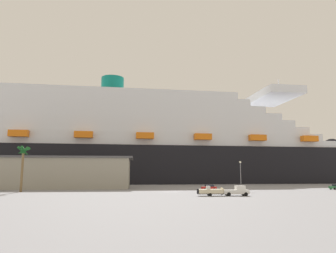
{
  "coord_description": "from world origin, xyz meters",
  "views": [
    {
      "loc": [
        -10.31,
        -86.08,
        4.72
      ],
      "look_at": [
        4.19,
        42.51,
        24.08
      ],
      "focal_mm": 34.02,
      "sensor_mm": 36.0,
      "label": 1
    }
  ],
  "objects_px": {
    "small_boat_on_trailer": "(214,191)",
    "parked_car_red_hatchback": "(209,187)",
    "palm_tree": "(23,156)",
    "parked_car_white_van": "(11,186)",
    "cruise_ship": "(164,147)",
    "street_lamp": "(241,172)",
    "pickup_truck": "(237,191)"
  },
  "relations": [
    {
      "from": "pickup_truck",
      "to": "street_lamp",
      "type": "distance_m",
      "value": 21.45
    },
    {
      "from": "street_lamp",
      "to": "parked_car_red_hatchback",
      "type": "bearing_deg",
      "value": 147.6
    },
    {
      "from": "cruise_ship",
      "to": "small_boat_on_trailer",
      "type": "height_order",
      "value": "cruise_ship"
    },
    {
      "from": "pickup_truck",
      "to": "palm_tree",
      "type": "relative_size",
      "value": 0.46
    },
    {
      "from": "pickup_truck",
      "to": "palm_tree",
      "type": "height_order",
      "value": "palm_tree"
    },
    {
      "from": "street_lamp",
      "to": "cruise_ship",
      "type": "bearing_deg",
      "value": 101.28
    },
    {
      "from": "palm_tree",
      "to": "parked_car_white_van",
      "type": "bearing_deg",
      "value": 116.75
    },
    {
      "from": "parked_car_red_hatchback",
      "to": "parked_car_white_van",
      "type": "bearing_deg",
      "value": 167.5
    },
    {
      "from": "cruise_ship",
      "to": "street_lamp",
      "type": "xyz_separation_m",
      "value": [
        14.6,
        -73.19,
        -13.12
      ]
    },
    {
      "from": "street_lamp",
      "to": "parked_car_white_van",
      "type": "distance_m",
      "value": 71.14
    },
    {
      "from": "pickup_truck",
      "to": "small_boat_on_trailer",
      "type": "height_order",
      "value": "pickup_truck"
    },
    {
      "from": "street_lamp",
      "to": "parked_car_red_hatchback",
      "type": "relative_size",
      "value": 1.9
    },
    {
      "from": "pickup_truck",
      "to": "street_lamp",
      "type": "height_order",
      "value": "street_lamp"
    },
    {
      "from": "street_lamp",
      "to": "pickup_truck",
      "type": "bearing_deg",
      "value": -111.77
    },
    {
      "from": "small_boat_on_trailer",
      "to": "parked_car_red_hatchback",
      "type": "distance_m",
      "value": 24.9
    },
    {
      "from": "palm_tree",
      "to": "street_lamp",
      "type": "height_order",
      "value": "palm_tree"
    },
    {
      "from": "street_lamp",
      "to": "small_boat_on_trailer",
      "type": "bearing_deg",
      "value": -123.81
    },
    {
      "from": "cruise_ship",
      "to": "parked_car_red_hatchback",
      "type": "bearing_deg",
      "value": -84.48
    },
    {
      "from": "parked_car_red_hatchback",
      "to": "street_lamp",
      "type": "bearing_deg",
      "value": -32.4
    },
    {
      "from": "pickup_truck",
      "to": "parked_car_red_hatchback",
      "type": "relative_size",
      "value": 1.29
    },
    {
      "from": "small_boat_on_trailer",
      "to": "parked_car_red_hatchback",
      "type": "height_order",
      "value": "small_boat_on_trailer"
    },
    {
      "from": "small_boat_on_trailer",
      "to": "parked_car_red_hatchback",
      "type": "relative_size",
      "value": 1.67
    },
    {
      "from": "cruise_ship",
      "to": "parked_car_red_hatchback",
      "type": "relative_size",
      "value": 53.01
    },
    {
      "from": "pickup_truck",
      "to": "palm_tree",
      "type": "xyz_separation_m",
      "value": [
        -52.23,
        21.1,
        8.46
      ]
    },
    {
      "from": "palm_tree",
      "to": "parked_car_white_van",
      "type": "distance_m",
      "value": 20.83
    },
    {
      "from": "parked_car_red_hatchback",
      "to": "parked_car_white_van",
      "type": "distance_m",
      "value": 61.98
    },
    {
      "from": "pickup_truck",
      "to": "parked_car_white_van",
      "type": "distance_m",
      "value": 71.67
    },
    {
      "from": "street_lamp",
      "to": "parked_car_red_hatchback",
      "type": "xyz_separation_m",
      "value": [
        -8.03,
        5.09,
        -4.58
      ]
    },
    {
      "from": "street_lamp",
      "to": "parked_car_red_hatchback",
      "type": "height_order",
      "value": "street_lamp"
    },
    {
      "from": "small_boat_on_trailer",
      "to": "street_lamp",
      "type": "bearing_deg",
      "value": 56.19
    },
    {
      "from": "parked_car_red_hatchback",
      "to": "parked_car_white_van",
      "type": "height_order",
      "value": "same"
    },
    {
      "from": "small_boat_on_trailer",
      "to": "palm_tree",
      "type": "distance_m",
      "value": 52.22
    }
  ]
}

